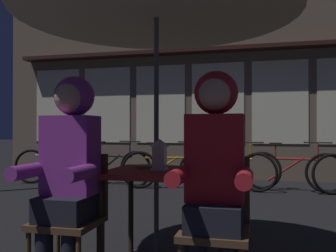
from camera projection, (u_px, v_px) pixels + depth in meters
cafe_table at (156, 184)px, 2.68m from camera, size 0.72×0.72×0.74m
lantern at (159, 154)px, 2.65m from camera, size 0.11×0.11×0.23m
chair_left at (73, 211)px, 2.43m from camera, size 0.40×0.40×0.87m
chair_right at (216, 220)px, 2.20m from camera, size 0.40×0.40×0.87m
person_left_hooded at (69, 159)px, 2.38m from camera, size 0.45×0.56×1.40m
person_right_hooded at (215, 162)px, 2.15m from camera, size 0.45×0.56×1.40m
shopfront_building at (219, 37)px, 7.96m from camera, size 10.00×0.93×6.20m
bicycle_nearest at (57, 166)px, 6.95m from camera, size 1.66×0.35×0.84m
bicycle_second at (112, 167)px, 6.76m from camera, size 1.65×0.43×0.84m
bicycle_third at (168, 169)px, 6.35m from camera, size 1.67×0.31×0.84m
bicycle_fourth at (228, 170)px, 6.22m from camera, size 1.66×0.37×0.84m
bicycle_fifth at (293, 171)px, 6.09m from camera, size 1.67×0.29×0.84m
book at (149, 166)px, 2.81m from camera, size 0.24×0.21×0.02m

